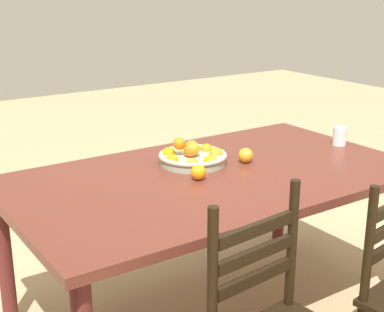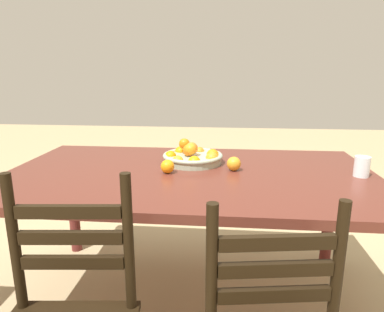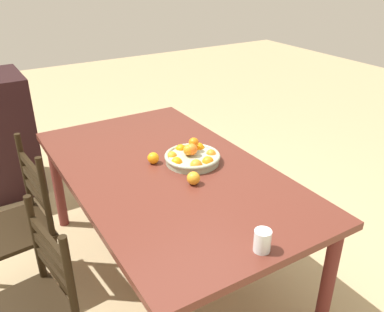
% 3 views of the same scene
% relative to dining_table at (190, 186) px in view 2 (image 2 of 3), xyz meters
% --- Properties ---
extents(ground_plane, '(12.00, 12.00, 0.00)m').
position_rel_dining_table_xyz_m(ground_plane, '(0.00, 0.00, -0.68)').
color(ground_plane, tan).
extents(dining_table, '(1.90, 1.09, 0.76)m').
position_rel_dining_table_xyz_m(dining_table, '(0.00, 0.00, 0.00)').
color(dining_table, '#5A281F').
rests_on(dining_table, ground).
extents(fruit_bowl, '(0.34, 0.34, 0.13)m').
position_rel_dining_table_xyz_m(fruit_bowl, '(0.00, -0.17, 0.11)').
color(fruit_bowl, '#9CAA90').
rests_on(fruit_bowl, dining_table).
extents(orange_loose_0, '(0.07, 0.07, 0.07)m').
position_rel_dining_table_xyz_m(orange_loose_0, '(0.11, 0.04, 0.11)').
color(orange_loose_0, orange).
rests_on(orange_loose_0, dining_table).
extents(orange_loose_1, '(0.07, 0.07, 0.07)m').
position_rel_dining_table_xyz_m(orange_loose_1, '(-0.23, -0.04, 0.11)').
color(orange_loose_1, orange).
rests_on(orange_loose_1, dining_table).
extents(drinking_glass, '(0.07, 0.07, 0.10)m').
position_rel_dining_table_xyz_m(drinking_glass, '(-0.85, 0.00, 0.13)').
color(drinking_glass, silver).
rests_on(drinking_glass, dining_table).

